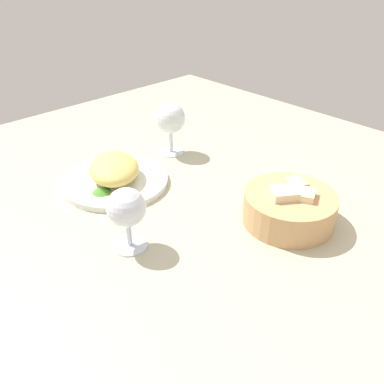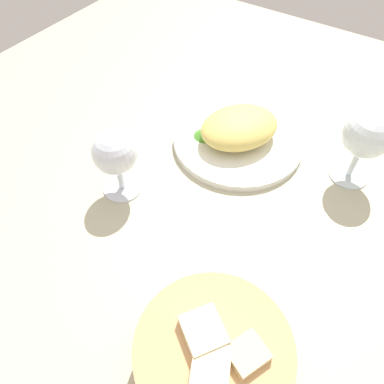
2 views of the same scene
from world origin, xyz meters
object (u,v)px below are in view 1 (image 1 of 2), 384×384
plate (115,181)px  wine_glass_far (170,120)px  wine_glass_near (127,210)px  bread_basket (289,207)px

plate → wine_glass_far: wine_glass_far is taller
wine_glass_near → wine_glass_far: 39.78cm
plate → wine_glass_far: bearing=99.9°
plate → wine_glass_near: (20.79, -11.02, 7.27)cm
bread_basket → plate: bearing=-155.4°
wine_glass_far → plate: bearing=-80.1°
plate → wine_glass_near: wine_glass_near is taller
bread_basket → wine_glass_near: bearing=-119.5°
bread_basket → wine_glass_far: (-40.02, 3.75, 5.65)cm
bread_basket → wine_glass_near: size_ratio=1.50×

